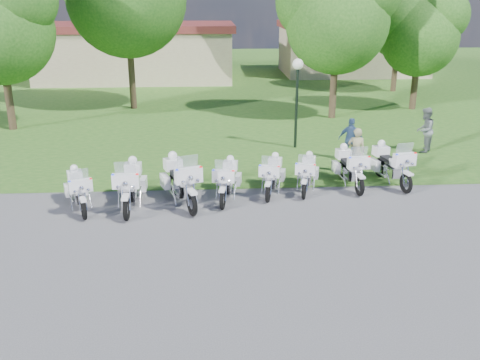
{
  "coord_description": "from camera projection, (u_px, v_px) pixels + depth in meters",
  "views": [
    {
      "loc": [
        -0.7,
        -13.8,
        6.2
      ],
      "look_at": [
        0.19,
        1.2,
        0.95
      ],
      "focal_mm": 40.0,
      "sensor_mm": 36.0,
      "label": 1
    }
  ],
  "objects": [
    {
      "name": "motorcycle_2",
      "position": [
        181.0,
        180.0,
        16.5
      ],
      "size": [
        1.42,
        2.55,
        1.78
      ],
      "rotation": [
        0.0,
        0.0,
        3.48
      ],
      "color": "black",
      "rests_on": "ground"
    },
    {
      "name": "building_east",
      "position": [
        352.0,
        48.0,
        43.29
      ],
      "size": [
        11.44,
        7.28,
        4.1
      ],
      "color": "tan",
      "rests_on": "ground"
    },
    {
      "name": "bystander_c",
      "position": [
        351.0,
        139.0,
        20.78
      ],
      "size": [
        1.06,
        0.79,
        1.67
      ],
      "primitive_type": "imported",
      "rotation": [
        0.0,
        0.0,
        2.7
      ],
      "color": "#365483",
      "rests_on": "ground"
    },
    {
      "name": "grass_lawn",
      "position": [
        217.0,
        80.0,
        40.53
      ],
      "size": [
        100.0,
        48.0,
        0.01
      ],
      "primitive_type": "cube",
      "color": "#2A611E",
      "rests_on": "ground"
    },
    {
      "name": "building_west",
      "position": [
        138.0,
        51.0,
        40.45
      ],
      "size": [
        14.56,
        8.32,
        4.1
      ],
      "color": "tan",
      "rests_on": "ground"
    },
    {
      "name": "motorcycle_6",
      "position": [
        350.0,
        167.0,
        18.05
      ],
      "size": [
        0.89,
        2.36,
        1.58
      ],
      "rotation": [
        0.0,
        0.0,
        3.23
      ],
      "color": "black",
      "rests_on": "ground"
    },
    {
      "name": "ground",
      "position": [
        236.0,
        226.0,
        15.09
      ],
      "size": [
        100.0,
        100.0,
        0.0
      ],
      "primitive_type": "plane",
      "color": "#505055",
      "rests_on": "ground"
    },
    {
      "name": "motorcycle_4",
      "position": [
        272.0,
        175.0,
        17.43
      ],
      "size": [
        1.05,
        2.12,
        1.45
      ],
      "rotation": [
        0.0,
        0.0,
        2.89
      ],
      "color": "black",
      "rests_on": "ground"
    },
    {
      "name": "bystander_b",
      "position": [
        425.0,
        130.0,
        21.81
      ],
      "size": [
        1.1,
        1.14,
        1.85
      ],
      "primitive_type": "imported",
      "rotation": [
        0.0,
        0.0,
        -2.2
      ],
      "color": "slate",
      "rests_on": "ground"
    },
    {
      "name": "motorcycle_7",
      "position": [
        391.0,
        164.0,
        18.28
      ],
      "size": [
        1.1,
        2.42,
        1.64
      ],
      "rotation": [
        0.0,
        0.0,
        3.34
      ],
      "color": "black",
      "rests_on": "ground"
    },
    {
      "name": "motorcycle_3",
      "position": [
        227.0,
        180.0,
        16.92
      ],
      "size": [
        1.0,
        2.22,
        1.5
      ],
      "rotation": [
        0.0,
        0.0,
        2.95
      ],
      "color": "black",
      "rests_on": "ground"
    },
    {
      "name": "motorcycle_0",
      "position": [
        78.0,
        190.0,
        16.11
      ],
      "size": [
        1.19,
        2.09,
        1.47
      ],
      "rotation": [
        0.0,
        0.0,
        3.49
      ],
      "color": "black",
      "rests_on": "ground"
    },
    {
      "name": "lamp_post",
      "position": [
        297.0,
        80.0,
        21.85
      ],
      "size": [
        0.44,
        0.44,
        3.72
      ],
      "color": "black",
      "rests_on": "ground"
    },
    {
      "name": "tree_4",
      "position": [
        400.0,
        7.0,
        34.17
      ],
      "size": [
        6.1,
        5.2,
        8.13
      ],
      "color": "#38281C",
      "rests_on": "ground"
    },
    {
      "name": "motorcycle_1",
      "position": [
        130.0,
        185.0,
        16.22
      ],
      "size": [
        0.83,
        2.52,
        1.69
      ],
      "rotation": [
        0.0,
        0.0,
        3.14
      ],
      "color": "black",
      "rests_on": "ground"
    },
    {
      "name": "tree_3",
      "position": [
        420.0,
        30.0,
        28.97
      ],
      "size": [
        4.91,
        4.19,
        6.55
      ],
      "color": "#38281C",
      "rests_on": "ground"
    },
    {
      "name": "tree_2",
      "position": [
        337.0,
        12.0,
        26.53
      ],
      "size": [
        6.07,
        5.18,
        8.1
      ],
      "color": "#38281C",
      "rests_on": "ground"
    },
    {
      "name": "motorcycle_5",
      "position": [
        307.0,
        173.0,
        17.67
      ],
      "size": [
        1.05,
        2.06,
        1.42
      ],
      "rotation": [
        0.0,
        0.0,
        2.87
      ],
      "color": "black",
      "rests_on": "ground"
    },
    {
      "name": "bystander_a",
      "position": [
        356.0,
        151.0,
        19.14
      ],
      "size": [
        0.7,
        0.55,
        1.71
      ],
      "primitive_type": "imported",
      "rotation": [
        0.0,
        0.0,
        2.9
      ],
      "color": "tan",
      "rests_on": "ground"
    }
  ]
}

